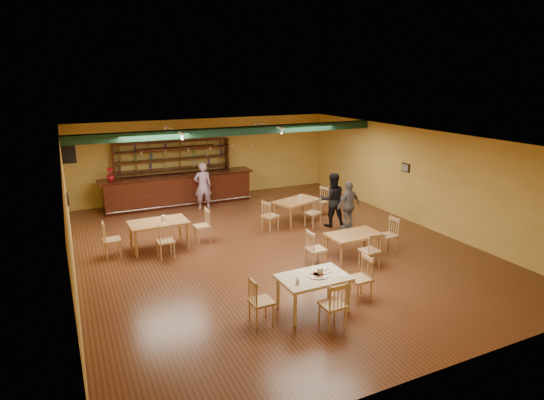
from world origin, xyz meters
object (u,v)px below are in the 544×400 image
dining_table_d (353,246)px  patron_right_a (332,200)px  bar_counter (179,190)px  patron_bar (203,186)px  dining_table_b (297,211)px  near_table (313,293)px  dining_table_a (159,235)px

dining_table_d → patron_right_a: bearing=68.8°
bar_counter → patron_bar: bearing=-51.2°
bar_counter → dining_table_b: bar_counter is taller
patron_right_a → near_table: bearing=67.7°
near_table → dining_table_d: bearing=38.5°
dining_table_a → patron_bar: patron_bar is taller
dining_table_d → dining_table_b: bearing=87.1°
dining_table_b → patron_bar: (-2.29, 2.69, 0.47)m
bar_counter → patron_bar: 1.09m
bar_counter → dining_table_a: (-1.52, -3.96, -0.18)m
dining_table_d → near_table: bearing=-141.9°
dining_table_b → patron_right_a: patron_right_a is taller
bar_counter → dining_table_b: size_ratio=3.79×
dining_table_b → dining_table_d: 3.28m
dining_table_d → patron_bar: (-2.18, 5.97, 0.49)m
patron_right_a → bar_counter: bearing=-34.9°
dining_table_a → dining_table_d: 5.20m
dining_table_d → bar_counter: bearing=111.7°
dining_table_d → patron_right_a: size_ratio=0.80×
bar_counter → dining_table_d: bearing=-67.3°
bar_counter → near_table: bearing=-86.1°
dining_table_d → near_table: near_table is taller
dining_table_b → near_table: 5.64m
dining_table_d → near_table: size_ratio=0.99×
dining_table_b → patron_right_a: size_ratio=0.85×
dining_table_a → patron_bar: size_ratio=0.92×
bar_counter → patron_right_a: size_ratio=3.23×
near_table → patron_right_a: bearing=53.1°
dining_table_d → dining_table_a: bearing=146.0°
dining_table_b → dining_table_d: dining_table_b is taller
patron_bar → dining_table_b: bearing=135.4°
patron_bar → bar_counter: bearing=-46.2°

